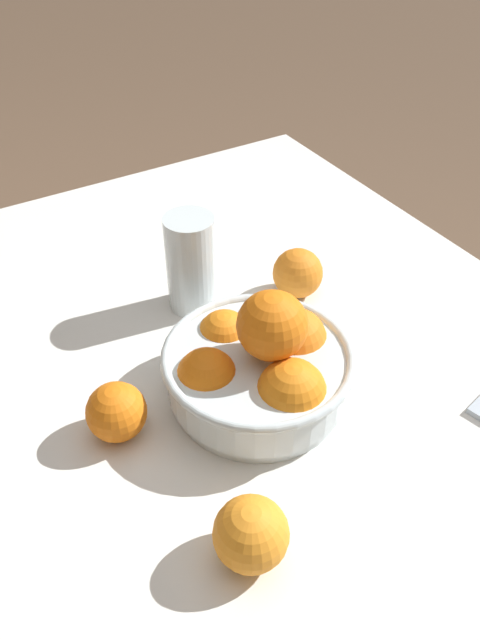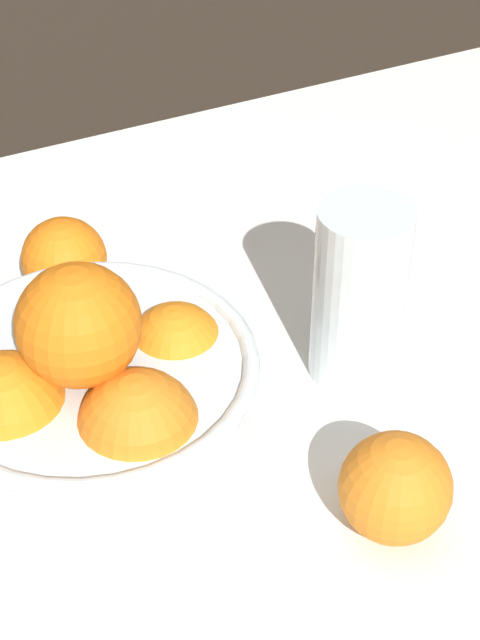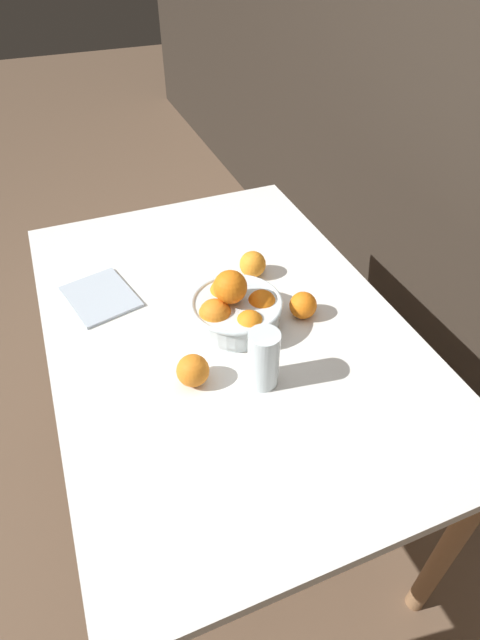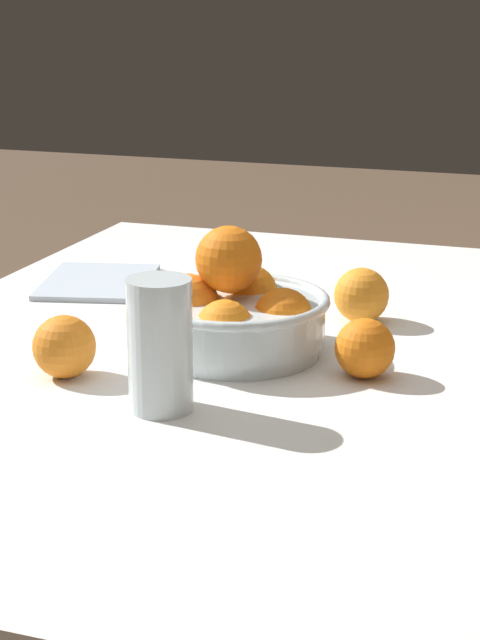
{
  "view_description": "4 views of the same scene",
  "coord_description": "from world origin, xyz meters",
  "px_view_note": "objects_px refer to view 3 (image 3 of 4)",
  "views": [
    {
      "loc": [
        -0.42,
        0.31,
        1.33
      ],
      "look_at": [
        0.08,
        0.01,
        0.83
      ],
      "focal_mm": 35.0,
      "sensor_mm": 36.0,
      "label": 1
    },
    {
      "loc": [
        -0.12,
        -0.5,
        1.31
      ],
      "look_at": [
        0.13,
        0.04,
        0.82
      ],
      "focal_mm": 60.0,
      "sensor_mm": 36.0,
      "label": 2
    },
    {
      "loc": [
        0.89,
        -0.31,
        1.61
      ],
      "look_at": [
        0.08,
        0.01,
        0.83
      ],
      "focal_mm": 28.0,
      "sensor_mm": 36.0,
      "label": 3
    },
    {
      "loc": [
        1.19,
        0.43,
        1.19
      ],
      "look_at": [
        0.08,
        0.05,
        0.83
      ],
      "focal_mm": 60.0,
      "sensor_mm": 36.0,
      "label": 4
    }
  ],
  "objects_px": {
    "orange_loose_front": "(193,370)",
    "orange_loose_aside": "(253,264)",
    "orange_loose_near_bowl": "(303,305)",
    "fruit_bowl": "(235,308)",
    "juice_glass": "(263,361)"
  },
  "relations": [
    {
      "from": "juice_glass",
      "to": "orange_loose_aside",
      "type": "relative_size",
      "value": 1.95
    },
    {
      "from": "fruit_bowl",
      "to": "orange_loose_front",
      "type": "relative_size",
      "value": 3.13
    },
    {
      "from": "fruit_bowl",
      "to": "juice_glass",
      "type": "bearing_deg",
      "value": -3.82
    },
    {
      "from": "juice_glass",
      "to": "fruit_bowl",
      "type": "bearing_deg",
      "value": 176.18
    },
    {
      "from": "orange_loose_front",
      "to": "orange_loose_aside",
      "type": "relative_size",
      "value": 0.99
    },
    {
      "from": "orange_loose_near_bowl",
      "to": "orange_loose_aside",
      "type": "height_order",
      "value": "orange_loose_aside"
    },
    {
      "from": "orange_loose_front",
      "to": "fruit_bowl",
      "type": "bearing_deg",
      "value": 132.83
    },
    {
      "from": "juice_glass",
      "to": "orange_loose_front",
      "type": "height_order",
      "value": "juice_glass"
    },
    {
      "from": "orange_loose_front",
      "to": "orange_loose_aside",
      "type": "xyz_separation_m",
      "value": [
        -0.32,
        0.28,
        0.0
      ]
    },
    {
      "from": "juice_glass",
      "to": "orange_loose_near_bowl",
      "type": "xyz_separation_m",
      "value": [
        -0.17,
        0.18,
        -0.03
      ]
    },
    {
      "from": "orange_loose_near_bowl",
      "to": "orange_loose_aside",
      "type": "distance_m",
      "value": 0.21
    },
    {
      "from": "fruit_bowl",
      "to": "orange_loose_front",
      "type": "height_order",
      "value": "fruit_bowl"
    },
    {
      "from": "juice_glass",
      "to": "orange_loose_front",
      "type": "xyz_separation_m",
      "value": [
        -0.06,
        -0.14,
        -0.03
      ]
    },
    {
      "from": "orange_loose_aside",
      "to": "orange_loose_near_bowl",
      "type": "bearing_deg",
      "value": 13.7
    },
    {
      "from": "orange_loose_aside",
      "to": "fruit_bowl",
      "type": "bearing_deg",
      "value": -34.4
    }
  ]
}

